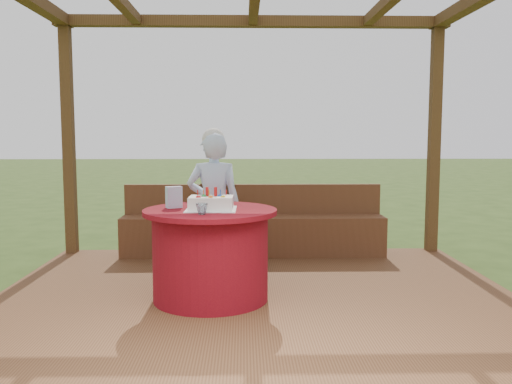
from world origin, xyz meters
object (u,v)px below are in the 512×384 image
at_px(bench, 253,232).
at_px(elderly_woman, 214,204).
at_px(gift_bag, 174,197).
at_px(birthday_cake, 211,203).
at_px(table, 211,254).
at_px(drinking_glass, 202,209).
at_px(chair, 214,221).

bearing_deg(bench, elderly_woman, -110.24).
bearing_deg(gift_bag, birthday_cake, -44.87).
relative_size(bench, table, 2.71).
bearing_deg(birthday_cake, elderly_woman, 91.32).
relative_size(bench, elderly_woman, 2.08).
distance_m(elderly_woman, drinking_glass, 0.95).
relative_size(table, gift_bag, 6.14).
height_order(table, drinking_glass, drinking_glass).
bearing_deg(chair, table, -88.07).
bearing_deg(birthday_cake, chair, 92.37).
bearing_deg(table, birthday_cake, -67.33).
relative_size(birthday_cake, drinking_glass, 4.51).
height_order(bench, birthday_cake, birthday_cake).
height_order(elderly_woman, drinking_glass, elderly_woman).
bearing_deg(gift_bag, chair, 52.81).
bearing_deg(drinking_glass, bench, 77.83).
xyz_separation_m(bench, gift_bag, (-0.70, -1.62, 0.59)).
xyz_separation_m(elderly_woman, birthday_cake, (0.02, -0.68, 0.10)).
xyz_separation_m(chair, gift_bag, (-0.27, -1.15, 0.39)).
relative_size(bench, gift_bag, 16.62).
height_order(elderly_woman, gift_bag, elderly_woman).
relative_size(table, chair, 1.30).
bearing_deg(elderly_woman, gift_bag, -118.81).
height_order(chair, gift_bag, gift_bag).
xyz_separation_m(table, gift_bag, (-0.31, 0.10, 0.47)).
relative_size(table, birthday_cake, 2.67).
bearing_deg(drinking_glass, table, 81.02).
xyz_separation_m(bench, table, (-0.39, -1.71, 0.12)).
distance_m(gift_bag, drinking_glass, 0.47).
height_order(bench, gift_bag, gift_bag).
distance_m(bench, elderly_woman, 1.22).
height_order(table, elderly_woman, elderly_woman).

